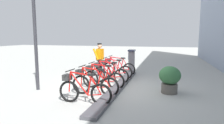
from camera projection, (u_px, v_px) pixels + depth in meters
The scene contains 12 objects.
ground_plane at pixel (118, 88), 7.46m from camera, with size 60.00×60.00×0.00m, color #ACADA6.
dock_rail_base at pixel (118, 87), 7.45m from camera, with size 0.44×6.03×0.10m, color #47474C.
payment_kiosk at pixel (132, 61), 10.55m from camera, with size 0.36×0.52×1.28m.
bike_docked_0 at pixel (118, 67), 9.87m from camera, with size 1.72×0.54×1.02m.
bike_docked_1 at pixel (113, 70), 9.04m from camera, with size 1.72×0.54×1.02m.
bike_docked_2 at pixel (108, 73), 8.21m from camera, with size 1.72×0.54×1.02m.
bike_docked_3 at pixel (101, 78), 7.38m from camera, with size 1.72×0.54×1.02m.
bike_docked_4 at pixel (93, 83), 6.55m from camera, with size 1.72×0.54×1.02m.
bike_docked_5 at pixel (82, 90), 5.72m from camera, with size 1.72×0.54×1.02m.
worker_near_rack at pixel (100, 58), 9.81m from camera, with size 0.52×0.66×1.66m.
lamp_post at pixel (34, 17), 6.92m from camera, with size 0.32×0.32×4.15m.
planter_bush at pixel (170, 78), 6.77m from camera, with size 0.76×0.76×0.97m.
Camera 1 is at (-1.73, 7.05, 2.02)m, focal length 30.65 mm.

